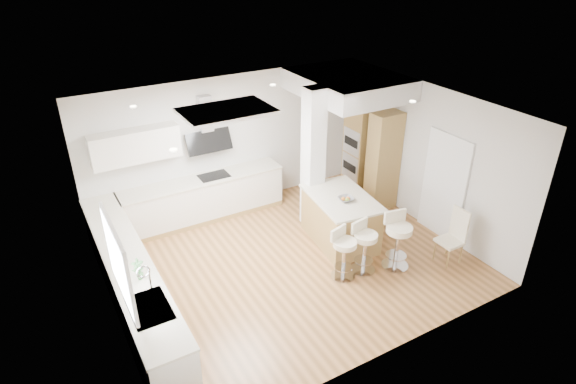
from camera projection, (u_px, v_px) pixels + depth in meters
ground at (290, 262)px, 8.61m from camera, size 6.00×6.00×0.00m
ceiling at (290, 262)px, 8.61m from camera, size 6.00×5.00×0.02m
wall_back at (229, 143)px, 9.86m from camera, size 6.00×0.04×2.80m
wall_left at (103, 244)px, 6.63m from camera, size 0.04×5.00×2.80m
wall_right at (425, 156)px, 9.27m from camera, size 0.04×5.00×2.80m
skylight at (227, 111)px, 7.41m from camera, size 4.10×2.10×0.06m
window_left at (117, 260)px, 5.82m from camera, size 0.06×1.28×1.07m
doorway_right at (444, 188)px, 8.99m from camera, size 0.05×1.00×2.10m
counter_left at (131, 282)px, 7.38m from camera, size 0.63×4.50×1.35m
counter_back at (195, 189)px, 9.58m from camera, size 3.62×0.63×2.50m
pillar at (313, 160)px, 9.14m from camera, size 0.35×0.35×2.80m
soffit at (347, 84)px, 9.38m from camera, size 1.78×2.20×0.40m
oven_column at (370, 154)px, 10.23m from camera, size 0.63×1.21×2.10m
peninsula at (340, 219)px, 9.01m from camera, size 1.21×1.66×1.02m
bar_stool_a at (344, 251)px, 8.01m from camera, size 0.51×0.51×0.92m
bar_stool_b at (364, 244)px, 8.16m from camera, size 0.50×0.50×0.95m
bar_stool_c at (398, 238)px, 8.24m from camera, size 0.54×0.54×1.05m
dining_chair at (454, 234)px, 8.42m from camera, size 0.40×0.40×1.02m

